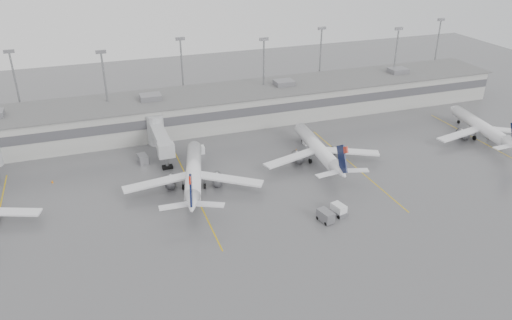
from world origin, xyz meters
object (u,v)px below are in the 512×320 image
object	(u,v)px
jet_mid_left	(193,174)
baggage_tug	(339,211)
jet_far_right	(483,127)
jet_mid_right	(319,149)

from	to	relation	value
jet_mid_left	baggage_tug	distance (m)	28.85
jet_far_right	baggage_tug	size ratio (longest dim) A/B	8.18
jet_mid_left	jet_mid_right	world-z (taller)	jet_mid_left
jet_mid_right	jet_far_right	size ratio (longest dim) A/B	1.02
jet_mid_right	jet_mid_left	bearing A→B (deg)	-170.02
jet_mid_right	jet_far_right	xyz separation A→B (m)	(42.47, -1.74, -0.06)
jet_far_right	baggage_tug	world-z (taller)	jet_far_right
jet_mid_left	jet_far_right	bearing A→B (deg)	14.69
jet_far_right	baggage_tug	distance (m)	52.25
jet_mid_right	baggage_tug	size ratio (longest dim) A/B	8.38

